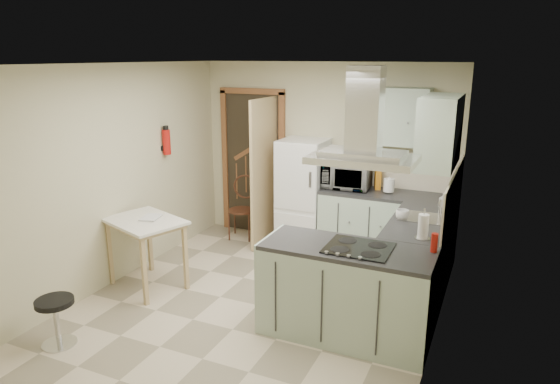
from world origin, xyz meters
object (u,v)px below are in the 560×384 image
at_px(stool, 57,322).
at_px(microwave, 347,176).
at_px(extractor_hood, 363,159).
at_px(drop_leaf_table, 147,253).
at_px(fridge, 303,194).
at_px(bentwood_chair, 241,210).
at_px(peninsula, 346,292).

relative_size(stool, microwave, 0.76).
xyz_separation_m(extractor_hood, drop_leaf_table, (-2.47, 0.08, -1.32)).
bearing_deg(microwave, extractor_hood, -73.57).
relative_size(fridge, stool, 3.28).
bearing_deg(bentwood_chair, stool, -106.74).
xyz_separation_m(fridge, bentwood_chair, (-0.93, -0.05, -0.34)).
bearing_deg(peninsula, fridge, 121.74).
xyz_separation_m(extractor_hood, bentwood_chair, (-2.26, 1.93, -1.31)).
bearing_deg(stool, drop_leaf_table, 90.60).
height_order(bentwood_chair, microwave, microwave).
bearing_deg(fridge, stool, -109.47).
xyz_separation_m(fridge, extractor_hood, (1.32, -1.98, 0.97)).
bearing_deg(peninsula, microwave, 107.37).
distance_m(drop_leaf_table, microwave, 2.68).
height_order(bentwood_chair, stool, bentwood_chair).
relative_size(fridge, microwave, 2.50).
bearing_deg(extractor_hood, bentwood_chair, 139.52).
bearing_deg(peninsula, stool, -152.44).
xyz_separation_m(stool, microwave, (1.74, 3.23, 0.84)).
distance_m(drop_leaf_table, bentwood_chair, 1.86).
height_order(drop_leaf_table, stool, drop_leaf_table).
distance_m(extractor_hood, drop_leaf_table, 2.80).
relative_size(fridge, extractor_hood, 1.67).
xyz_separation_m(extractor_hood, stool, (-2.46, -1.23, -1.49)).
height_order(extractor_hood, bentwood_chair, extractor_hood).
bearing_deg(drop_leaf_table, extractor_hood, 17.77).
relative_size(extractor_hood, drop_leaf_table, 1.05).
relative_size(bentwood_chair, microwave, 1.38).
relative_size(extractor_hood, microwave, 1.50).
height_order(peninsula, drop_leaf_table, peninsula).
distance_m(extractor_hood, microwave, 2.22).
distance_m(bentwood_chair, microwave, 1.67).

